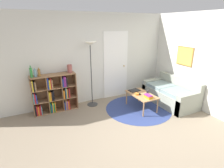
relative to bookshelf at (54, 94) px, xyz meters
The scene contains 17 objects.
ground_plane 2.65m from the bookshelf, 58.04° to the right, with size 14.00×14.00×0.00m, color gray.
wall_back 1.63m from the bookshelf, ahead, with size 7.50×0.11×2.60m.
wall_right 3.88m from the bookshelf, 15.49° to the right, with size 0.08×5.40×2.60m.
rug 2.38m from the bookshelf, 23.81° to the right, with size 1.84×1.84×0.01m.
bookshelf is the anchor object (origin of this frame).
floor_lamp 1.49m from the bookshelf, ahead, with size 0.33×0.33×1.84m.
couch 3.41m from the bookshelf, 17.89° to the right, with size 0.86×1.60×0.77m.
coffee_table 2.41m from the bookshelf, 23.48° to the right, with size 0.53×0.92×0.43m.
laptop 2.27m from the bookshelf, 16.57° to the right, with size 0.33×0.26×0.02m.
bowl 2.27m from the bookshelf, 24.61° to the right, with size 0.12×0.12×0.05m.
book_stack_on_table 2.54m from the bookshelf, 29.35° to the right, with size 0.15×0.24×0.08m.
cup 2.60m from the bookshelf, 21.50° to the right, with size 0.07×0.07×0.07m.
remote 2.34m from the bookshelf, 22.52° to the right, with size 0.06×0.18×0.02m.
bottle_left 0.81m from the bookshelf, behind, with size 0.07×0.07×0.30m.
bottle_middle 0.74m from the bookshelf, behind, with size 0.07×0.07×0.22m.
bottle_right 0.69m from the bookshelf, behind, with size 0.07×0.07×0.22m.
vase_on_shelf 0.81m from the bookshelf, ahead, with size 0.13×0.13×0.22m.
Camera 1 is at (-1.91, -2.40, 2.29)m, focal length 28.00 mm.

